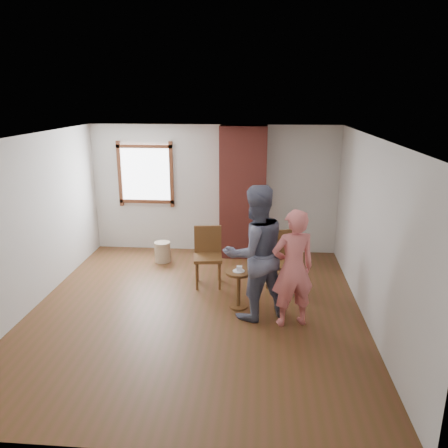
{
  "coord_description": "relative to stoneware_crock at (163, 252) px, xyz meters",
  "views": [
    {
      "loc": [
        0.93,
        -5.93,
        3.15
      ],
      "look_at": [
        0.37,
        0.8,
        1.15
      ],
      "focal_mm": 35.0,
      "sensor_mm": 36.0,
      "label": 1
    }
  ],
  "objects": [
    {
      "name": "ground",
      "position": [
        0.94,
        -1.98,
        -0.2
      ],
      "size": [
        5.5,
        5.5,
        0.0
      ],
      "primitive_type": "plane",
      "color": "brown",
      "rests_on": "ground"
    },
    {
      "name": "room_shell",
      "position": [
        0.89,
        -1.38,
        1.61
      ],
      "size": [
        5.04,
        5.52,
        2.62
      ],
      "color": "silver",
      "rests_on": "ground"
    },
    {
      "name": "brick_chimney",
      "position": [
        1.54,
        0.52,
        1.1
      ],
      "size": [
        0.9,
        0.5,
        2.6
      ],
      "primitive_type": "cube",
      "color": "#A9463C",
      "rests_on": "ground"
    },
    {
      "name": "stoneware_crock",
      "position": [
        0.0,
        0.0,
        0.0
      ],
      "size": [
        0.38,
        0.38,
        0.4
      ],
      "primitive_type": "cylinder",
      "rotation": [
        0.0,
        0.0,
        0.26
      ],
      "color": "#C3AB8D",
      "rests_on": "ground"
    },
    {
      "name": "dark_pot",
      "position": [
        0.04,
        0.22,
        -0.13
      ],
      "size": [
        0.17,
        0.17,
        0.14
      ],
      "primitive_type": "cylinder",
      "rotation": [
        0.0,
        0.0,
        -0.27
      ],
      "color": "black",
      "rests_on": "ground"
    },
    {
      "name": "dining_chair_left",
      "position": [
        1.01,
        -0.95,
        0.36
      ],
      "size": [
        0.52,
        0.52,
        1.0
      ],
      "rotation": [
        0.0,
        0.0,
        0.12
      ],
      "color": "brown",
      "rests_on": "ground"
    },
    {
      "name": "dining_chair_right",
      "position": [
        2.25,
        -1.13,
        0.37
      ],
      "size": [
        0.59,
        0.59,
        1.01
      ],
      "rotation": [
        0.0,
        0.0,
        0.3
      ],
      "color": "brown",
      "rests_on": "ground"
    },
    {
      "name": "side_table",
      "position": [
        1.58,
        -1.81,
        0.2
      ],
      "size": [
        0.4,
        0.4,
        0.6
      ],
      "color": "brown",
      "rests_on": "ground"
    },
    {
      "name": "cake_plate",
      "position": [
        1.58,
        -1.81,
        0.41
      ],
      "size": [
        0.18,
        0.18,
        0.01
      ],
      "primitive_type": "cylinder",
      "color": "white",
      "rests_on": "side_table"
    },
    {
      "name": "cake_slice",
      "position": [
        1.59,
        -1.81,
        0.44
      ],
      "size": [
        0.08,
        0.07,
        0.06
      ],
      "primitive_type": "cube",
      "color": "white",
      "rests_on": "cake_plate"
    },
    {
      "name": "man",
      "position": [
        1.83,
        -2.05,
        0.79
      ],
      "size": [
        1.2,
        1.11,
        1.98
      ],
      "primitive_type": "imported",
      "rotation": [
        0.0,
        0.0,
        3.63
      ],
      "color": "#131635",
      "rests_on": "ground"
    },
    {
      "name": "person_pink",
      "position": [
        2.35,
        -2.25,
        0.65
      ],
      "size": [
        0.71,
        0.57,
        1.7
      ],
      "primitive_type": "imported",
      "rotation": [
        0.0,
        0.0,
        3.44
      ],
      "color": "#F07978",
      "rests_on": "ground"
    }
  ]
}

